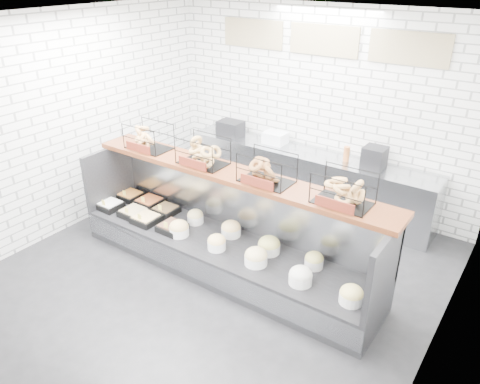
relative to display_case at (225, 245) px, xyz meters
The scene contains 5 objects.
ground 0.48m from the display_case, 87.45° to the right, with size 5.50×5.50×0.00m, color black.
room_shell 1.75m from the display_case, 86.67° to the left, with size 5.02×5.51×3.01m.
display_case is the anchor object (origin of this frame).
bagel_shelf 1.06m from the display_case, 86.39° to the left, with size 4.10×0.50×0.40m.
prep_counter 2.09m from the display_case, 89.85° to the left, with size 4.00×0.60×1.20m.
Camera 1 is at (2.96, -3.58, 3.51)m, focal length 35.00 mm.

